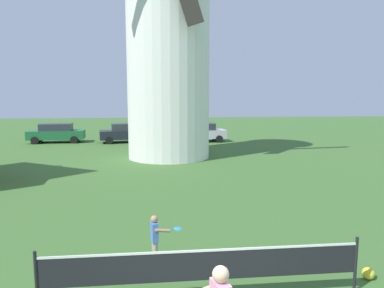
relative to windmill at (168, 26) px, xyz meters
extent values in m
cylinder|color=white|center=(0.00, 0.01, -1.56)|extent=(4.96, 4.96, 12.70)
cylinder|color=black|center=(-2.98, -15.84, -7.37)|extent=(0.06, 0.06, 1.10)
cylinder|color=black|center=(2.92, -15.84, -7.37)|extent=(0.06, 0.06, 1.10)
cube|color=black|center=(-0.03, -15.84, -7.24)|extent=(5.86, 0.01, 0.55)
cube|color=white|center=(-0.03, -15.84, -6.95)|extent=(5.86, 0.02, 0.04)
sphere|color=#DBB28E|center=(-0.04, -17.54, -6.51)|extent=(0.23, 0.23, 0.23)
cylinder|color=#9E937F|center=(-0.94, -14.15, -7.67)|extent=(0.10, 0.10, 0.50)
cylinder|color=#9E937F|center=(-0.90, -14.28, -7.67)|extent=(0.10, 0.10, 0.50)
cube|color=#4C7AD1|center=(-0.92, -14.21, -7.19)|extent=(0.19, 0.27, 0.45)
sphere|color=tan|center=(-0.92, -14.21, -6.89)|extent=(0.17, 0.17, 0.17)
cylinder|color=tan|center=(-0.96, -14.06, -7.21)|extent=(0.07, 0.07, 0.34)
cylinder|color=tan|center=(-0.74, -14.32, -7.12)|extent=(0.35, 0.15, 0.13)
cylinder|color=#338CCC|center=(-0.61, -14.29, -7.12)|extent=(0.22, 0.07, 0.04)
ellipsoid|color=#338CCC|center=(-0.40, -14.23, -7.12)|extent=(0.23, 0.28, 0.03)
sphere|color=yellow|center=(3.47, -15.42, -7.79)|extent=(0.25, 0.25, 0.25)
cube|color=#1E6638|center=(-8.89, 8.12, -7.27)|extent=(4.51, 1.97, 0.70)
cube|color=#2D333D|center=(-8.89, 8.12, -6.64)|extent=(2.56, 1.64, 0.56)
cylinder|color=black|center=(-7.45, 9.06, -7.62)|extent=(0.61, 0.22, 0.60)
cylinder|color=black|center=(-7.34, 7.37, -7.62)|extent=(0.61, 0.22, 0.60)
cylinder|color=black|center=(-10.44, 8.88, -7.62)|extent=(0.61, 0.22, 0.60)
cylinder|color=black|center=(-10.34, 7.18, -7.62)|extent=(0.61, 0.22, 0.60)
cube|color=#1E232D|center=(-3.15, 7.69, -7.27)|extent=(4.57, 2.40, 0.70)
cube|color=#2D333D|center=(-3.15, 7.69, -6.64)|extent=(2.65, 1.88, 0.56)
cylinder|color=black|center=(-1.84, 8.77, -7.62)|extent=(0.62, 0.28, 0.60)
cylinder|color=black|center=(-1.55, 7.09, -7.62)|extent=(0.62, 0.28, 0.60)
cylinder|color=black|center=(-4.75, 8.28, -7.62)|extent=(0.62, 0.28, 0.60)
cylinder|color=black|center=(-4.47, 6.60, -7.62)|extent=(0.62, 0.28, 0.60)
cube|color=silver|center=(2.90, 7.38, -7.27)|extent=(4.38, 2.05, 0.70)
cube|color=#2D333D|center=(2.90, 7.38, -6.64)|extent=(2.50, 1.69, 0.56)
cylinder|color=black|center=(4.26, 8.35, -7.62)|extent=(0.61, 0.23, 0.60)
cylinder|color=black|center=(4.41, 6.66, -7.62)|extent=(0.61, 0.23, 0.60)
cylinder|color=black|center=(1.39, 8.11, -7.62)|extent=(0.61, 0.23, 0.60)
cylinder|color=black|center=(1.53, 6.42, -7.62)|extent=(0.61, 0.23, 0.60)
camera|label=1|loc=(-0.89, -21.93, -4.17)|focal=33.29mm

